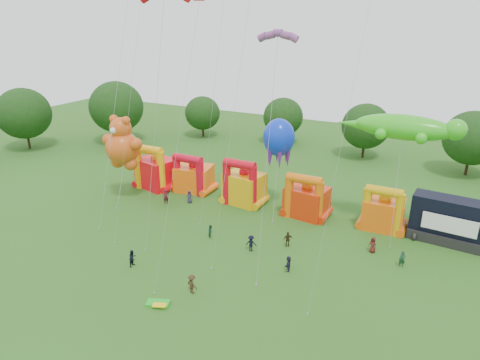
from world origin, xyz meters
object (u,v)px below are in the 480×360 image
at_px(spectator_0, 190,197).
at_px(gecko_kite, 401,148).
at_px(bouncy_castle_0, 155,171).
at_px(stage_trailer, 450,221).
at_px(teddy_bear_kite, 122,151).
at_px(octopus_kite, 278,159).
at_px(bouncy_castle_2, 244,186).
at_px(spectator_4, 288,239).

bearing_deg(spectator_0, gecko_kite, -15.36).
xyz_separation_m(bouncy_castle_0, stage_trailer, (38.94, 1.71, -0.04)).
height_order(teddy_bear_kite, octopus_kite, octopus_kite).
distance_m(octopus_kite, spectator_0, 13.14).
distance_m(bouncy_castle_2, teddy_bear_kite, 16.73).
bearing_deg(spectator_4, bouncy_castle_2, -79.04).
bearing_deg(stage_trailer, bouncy_castle_2, -177.84).
xyz_separation_m(bouncy_castle_0, teddy_bear_kite, (-0.82, -5.45, 4.45)).
height_order(gecko_kite, spectator_0, gecko_kite).
xyz_separation_m(bouncy_castle_0, spectator_4, (23.62, -7.51, -1.63)).
bearing_deg(spectator_4, gecko_kite, -175.50).
bearing_deg(gecko_kite, stage_trailer, 5.76).
xyz_separation_m(teddy_bear_kite, octopus_kite, (19.56, 6.28, -0.03)).
xyz_separation_m(bouncy_castle_2, gecko_kite, (18.91, 0.33, 7.75)).
distance_m(gecko_kite, octopus_kite, 14.58).
height_order(gecko_kite, octopus_kite, gecko_kite).
xyz_separation_m(stage_trailer, octopus_kite, (-20.20, -0.87, 4.46)).
height_order(bouncy_castle_2, gecko_kite, gecko_kite).
relative_size(stage_trailer, teddy_bear_kite, 0.70).
bearing_deg(octopus_kite, gecko_kite, 1.08).
height_order(stage_trailer, teddy_bear_kite, teddy_bear_kite).
height_order(bouncy_castle_2, spectator_0, bouncy_castle_2).
relative_size(teddy_bear_kite, spectator_0, 6.75).
bearing_deg(gecko_kite, bouncy_castle_2, -178.99).
xyz_separation_m(gecko_kite, octopus_kite, (-14.21, -0.27, -3.25)).
bearing_deg(bouncy_castle_2, gecko_kite, 1.01).
relative_size(bouncy_castle_2, stage_trailer, 0.78).
bearing_deg(spectator_4, teddy_bear_kite, -43.05).
bearing_deg(bouncy_castle_2, spectator_0, -152.93).
distance_m(bouncy_castle_0, bouncy_castle_2, 14.05).
height_order(gecko_kite, spectator_4, gecko_kite).
distance_m(stage_trailer, teddy_bear_kite, 40.65).
height_order(stage_trailer, spectator_0, stage_trailer).
xyz_separation_m(bouncy_castle_0, bouncy_castle_2, (14.03, 0.77, -0.08)).
bearing_deg(spectator_0, stage_trailer, -15.81).
distance_m(bouncy_castle_0, octopus_kite, 19.27).
distance_m(bouncy_castle_2, spectator_4, 12.76).
bearing_deg(bouncy_castle_0, spectator_0, -18.49).
relative_size(bouncy_castle_0, gecko_kite, 0.48).
relative_size(bouncy_castle_2, spectator_4, 3.59).
relative_size(bouncy_castle_2, gecko_kite, 0.46).
distance_m(octopus_kite, spectator_4, 11.40).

